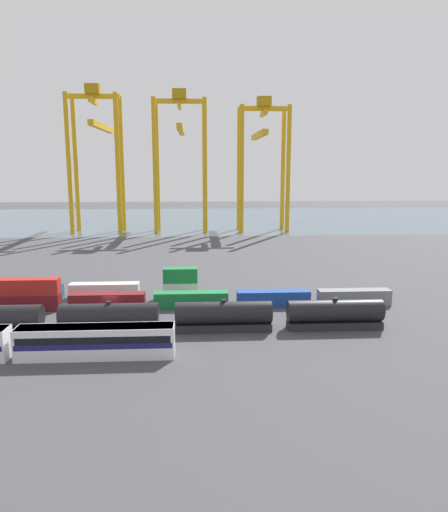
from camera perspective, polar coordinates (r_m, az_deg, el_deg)
The scene contains 17 objects.
ground_plane at distance 118.45m, azimuth -9.98°, elevation -0.75°, with size 420.00×420.00×0.00m, color #424247.
harbour_water at distance 216.06m, azimuth -6.97°, elevation 4.36°, with size 400.00×110.00×0.01m, color #475B6B.
passenger_train at distance 63.67m, azimuth -23.84°, elevation -9.31°, with size 38.75×3.14×3.90m.
freight_tank_row at distance 69.06m, azimuth -13.46°, elevation -7.13°, with size 77.18×3.08×4.54m.
shipping_container_1 at distance 84.33m, azimuth -22.84°, elevation -5.08°, with size 12.10×2.44×2.60m, color maroon.
shipping_container_2 at distance 83.70m, azimuth -22.96°, elevation -3.37°, with size 12.10×2.44×2.60m, color #AD211C.
shipping_container_3 at distance 80.78m, azimuth -13.66°, elevation -5.21°, with size 12.10×2.44×2.60m, color maroon.
shipping_container_4 at distance 79.44m, azimuth -3.91°, elevation -5.20°, with size 12.10×2.44×2.60m, color #197538.
shipping_container_5 at distance 80.42m, azimuth 5.88°, elevation -5.03°, with size 12.10×2.44×2.60m, color #1C4299.
shipping_container_6 at distance 83.63m, azimuth 15.16°, elevation -4.74°, with size 12.10×2.44×2.60m, color slate.
shipping_container_9 at distance 91.17m, azimuth -22.31°, elevation -3.92°, with size 12.10×2.44×2.60m, color #146066.
shipping_container_10 at distance 87.70m, azimuth -13.99°, elevation -3.98°, with size 12.10×2.44×2.60m, color silver.
shipping_container_11 at distance 86.20m, azimuth -5.17°, elevation -3.96°, with size 6.04×2.44×2.60m, color silver.
shipping_container_12 at distance 85.59m, azimuth -5.20°, elevation -2.27°, with size 6.04×2.44×2.60m, color #197538.
gantry_crane_west at distance 179.60m, azimuth -14.83°, elevation 12.71°, with size 17.98×40.14×50.54m.
gantry_crane_central at distance 175.59m, azimuth -5.20°, elevation 12.77°, with size 18.72×35.39×49.17m.
gantry_crane_east at distance 177.17m, azimuth 4.56°, elevation 12.35°, with size 17.83×36.18×46.89m.
Camera 1 is at (14.01, -75.40, 22.72)m, focal length 33.70 mm.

